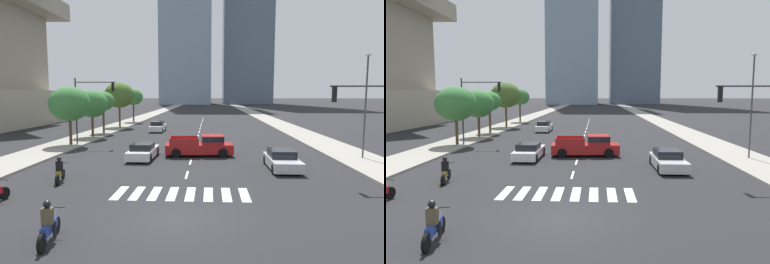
# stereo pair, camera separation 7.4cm
# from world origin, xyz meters

# --- Properties ---
(ground_plane) EXTENTS (800.00, 800.00, 0.00)m
(ground_plane) POSITION_xyz_m (0.00, 0.00, 0.00)
(ground_plane) COLOR #232326
(sidewalk_east) EXTENTS (4.00, 260.00, 0.15)m
(sidewalk_east) POSITION_xyz_m (12.80, 30.00, 0.07)
(sidewalk_east) COLOR gray
(sidewalk_east) RESTS_ON ground
(sidewalk_west) EXTENTS (4.00, 260.00, 0.15)m
(sidewalk_west) POSITION_xyz_m (-12.80, 30.00, 0.07)
(sidewalk_west) COLOR gray
(sidewalk_west) RESTS_ON ground
(crosswalk_near) EXTENTS (6.75, 2.38, 0.01)m
(crosswalk_near) POSITION_xyz_m (0.00, 3.40, 0.00)
(crosswalk_near) COLOR silver
(crosswalk_near) RESTS_ON ground
(lane_divider_center) EXTENTS (0.14, 50.00, 0.01)m
(lane_divider_center) POSITION_xyz_m (0.00, 31.40, 0.00)
(lane_divider_center) COLOR silver
(lane_divider_center) RESTS_ON ground
(motorcycle_lead) EXTENTS (0.70, 2.11, 1.49)m
(motorcycle_lead) POSITION_xyz_m (-3.98, -2.38, 0.58)
(motorcycle_lead) COLOR black
(motorcycle_lead) RESTS_ON ground
(motorcycle_trailing) EXTENTS (0.78, 2.08, 1.49)m
(motorcycle_trailing) POSITION_xyz_m (-7.08, 5.29, 0.58)
(motorcycle_trailing) COLOR black
(motorcycle_trailing) RESTS_ON ground
(pickup_truck) EXTENTS (5.55, 2.42, 1.67)m
(pickup_truck) POSITION_xyz_m (0.80, 13.99, 0.81)
(pickup_truck) COLOR maroon
(pickup_truck) RESTS_ON ground
(sedan_silver_0) EXTENTS (1.91, 4.49, 1.27)m
(sedan_silver_0) POSITION_xyz_m (6.24, 9.45, 0.59)
(sedan_silver_0) COLOR #B7BABF
(sedan_silver_0) RESTS_ON ground
(sedan_white_1) EXTENTS (1.80, 4.64, 1.38)m
(sedan_white_1) POSITION_xyz_m (-5.57, 31.50, 0.63)
(sedan_white_1) COLOR silver
(sedan_white_1) RESTS_ON ground
(sedan_white_2) EXTENTS (1.89, 4.48, 1.23)m
(sedan_white_2) POSITION_xyz_m (-3.74, 12.45, 0.58)
(sedan_white_2) COLOR silver
(sedan_white_2) RESTS_ON ground
(traffic_signal_near) EXTENTS (4.01, 0.28, 5.68)m
(traffic_signal_near) POSITION_xyz_m (10.52, 6.54, 4.01)
(traffic_signal_near) COLOR #333335
(traffic_signal_near) RESTS_ON sidewalk_east
(traffic_signal_far) EXTENTS (4.23, 0.28, 6.38)m
(traffic_signal_far) POSITION_xyz_m (-10.21, 19.05, 4.47)
(traffic_signal_far) COLOR #333335
(traffic_signal_far) RESTS_ON sidewalk_west
(street_lamp_east) EXTENTS (0.50, 0.24, 7.86)m
(street_lamp_east) POSITION_xyz_m (13.10, 12.98, 4.68)
(street_lamp_east) COLOR #3F3F42
(street_lamp_east) RESTS_ON sidewalk_east
(street_tree_nearest) EXTENTS (3.86, 3.86, 5.55)m
(street_tree_nearest) POSITION_xyz_m (-12.00, 18.48, 4.05)
(street_tree_nearest) COLOR #4C3823
(street_tree_nearest) RESTS_ON sidewalk_west
(street_tree_second) EXTENTS (3.64, 3.64, 5.27)m
(street_tree_second) POSITION_xyz_m (-12.00, 24.57, 3.87)
(street_tree_second) COLOR #4C3823
(street_tree_second) RESTS_ON sidewalk_west
(street_tree_third) EXTENTS (2.86, 2.86, 5.17)m
(street_tree_third) POSITION_xyz_m (-12.00, 28.61, 4.08)
(street_tree_third) COLOR #4C3823
(street_tree_third) RESTS_ON sidewalk_west
(street_tree_fourth) EXTENTS (4.39, 4.39, 6.55)m
(street_tree_fourth) POSITION_xyz_m (-12.00, 36.23, 4.83)
(street_tree_fourth) COLOR #4C3823
(street_tree_fourth) RESTS_ON sidewalk_west
(street_tree_fifth) EXTENTS (3.38, 3.38, 5.80)m
(street_tree_fifth) POSITION_xyz_m (-12.00, 45.34, 4.49)
(street_tree_fifth) COLOR #4C3823
(street_tree_fifth) RESTS_ON sidewalk_west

